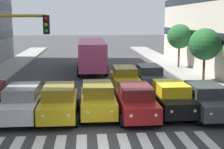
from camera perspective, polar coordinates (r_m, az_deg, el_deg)
name	(u,v)px	position (r m, az deg, el deg)	size (l,w,h in m)	color
ground_plane	(103,146)	(13.61, -1.54, -12.55)	(180.00, 180.00, 0.00)	#38383A
crosswalk_markings	(103,146)	(13.61, -1.54, -12.53)	(9.45, 2.80, 0.01)	silver
car_0	(206,100)	(18.00, 16.25, -4.36)	(2.02, 4.44, 1.72)	#474C51
car_1	(171,98)	(17.97, 10.44, -4.15)	(2.02, 4.44, 1.72)	black
car_2	(136,101)	(17.03, 4.28, -4.79)	(2.02, 4.44, 1.72)	maroon
car_3	(98,99)	(17.49, -2.53, -4.38)	(2.02, 4.44, 1.72)	gold
car_4	(59,102)	(17.12, -9.35, -4.82)	(2.02, 4.44, 1.72)	gold
car_5	(22,102)	(17.46, -15.59, -4.77)	(2.02, 4.44, 1.72)	silver
car_row2_0	(125,78)	(23.46, 2.29, -0.70)	(2.02, 4.44, 1.72)	gold
car_row2_1	(149,77)	(24.35, 6.65, -0.37)	(2.02, 4.44, 1.72)	#474C51
bus_behind_traffic	(92,52)	(32.57, -3.63, 4.00)	(2.78, 10.50, 3.00)	#DB5193
street_tree_2	(205,44)	(27.03, 16.14, 5.16)	(2.58, 2.58, 4.30)	#513823
street_tree_3	(180,36)	(34.20, 11.87, 6.61)	(2.54, 2.54, 4.49)	#513823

